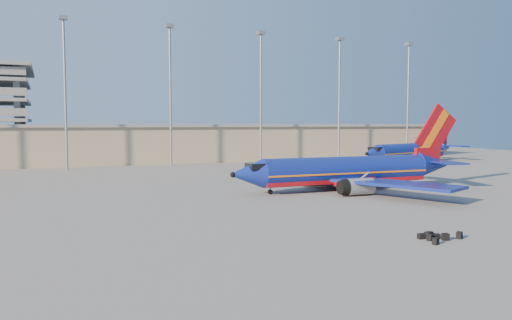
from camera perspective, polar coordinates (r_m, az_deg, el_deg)
The scene contains 6 objects.
ground at distance 62.25m, azimuth 4.57°, elevation -3.84°, with size 220.00×220.00×0.00m, color slate.
terminal_building at distance 119.17m, azimuth -3.95°, elevation 2.08°, with size 122.00×16.00×8.50m.
light_mast_row at distance 106.50m, azimuth -4.46°, elevation 8.96°, with size 101.60×1.60×28.65m.
aircraft_main at distance 66.42m, azimuth 10.74°, elevation -1.26°, with size 33.95×32.69×11.50m.
aircraft_second at distance 116.49m, azimuth 17.39°, elevation 1.01°, with size 32.56×16.65×11.35m.
luggage_pile at distance 40.14m, azimuth 19.93°, elevation -8.22°, with size 3.66×2.48×0.54m.
Camera 1 is at (-28.27, -54.78, 8.70)m, focal length 35.00 mm.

